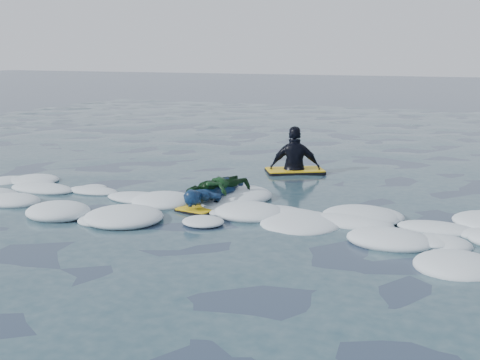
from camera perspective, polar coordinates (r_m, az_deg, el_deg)
name	(u,v)px	position (r m, az deg, el deg)	size (l,w,h in m)	color
ground	(147,227)	(9.36, -8.85, -4.40)	(120.00, 120.00, 0.00)	#18263B
foam_band	(179,211)	(10.21, -5.78, -2.91)	(12.00, 3.10, 0.30)	silver
prone_woman_unit	(213,193)	(10.43, -2.62, -1.27)	(0.75, 1.69, 0.44)	black
prone_child_unit	(217,191)	(10.49, -2.17, -1.06)	(1.09, 1.37, 0.48)	black
waiting_rider_unit	(295,169)	(13.29, 5.24, 1.03)	(1.44, 1.24, 1.89)	black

